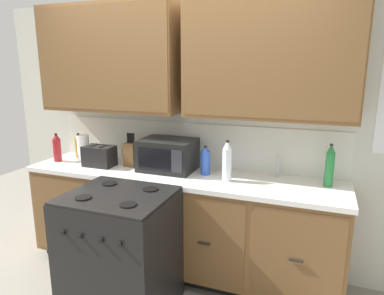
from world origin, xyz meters
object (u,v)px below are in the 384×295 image
(stove_range, at_px, (121,253))
(knife_block, at_px, (132,153))
(toaster, at_px, (99,156))
(paper_towel_roll, at_px, (84,148))
(bottle_blue, at_px, (205,161))
(bottle_clear, at_px, (227,161))
(bottle_red, at_px, (57,148))
(bottle_amber, at_px, (79,146))
(microwave, at_px, (168,155))
(bottle_green, at_px, (330,166))

(stove_range, bearing_deg, knife_block, 112.50)
(toaster, height_order, paper_towel_roll, paper_towel_roll)
(bottle_blue, xyz_separation_m, bottle_clear, (0.22, -0.11, 0.04))
(knife_block, bearing_deg, stove_range, -67.50)
(bottle_red, distance_m, bottle_amber, 0.22)
(stove_range, relative_size, toaster, 3.39)
(bottle_red, relative_size, bottle_blue, 1.09)
(stove_range, bearing_deg, microwave, 83.41)
(paper_towel_roll, height_order, bottle_red, bottle_red)
(paper_towel_roll, distance_m, bottle_amber, 0.18)
(microwave, xyz_separation_m, bottle_clear, (0.58, -0.12, 0.02))
(microwave, height_order, bottle_clear, bottle_clear)
(bottle_clear, bearing_deg, bottle_red, 179.81)
(paper_towel_roll, relative_size, bottle_clear, 0.77)
(knife_block, xyz_separation_m, bottle_green, (1.72, 0.03, 0.05))
(paper_towel_roll, bearing_deg, microwave, 1.84)
(stove_range, xyz_separation_m, toaster, (-0.57, 0.59, 0.56))
(stove_range, relative_size, knife_block, 3.06)
(paper_towel_roll, bearing_deg, stove_range, -39.69)
(bottle_red, height_order, bottle_amber, bottle_red)
(stove_range, bearing_deg, bottle_red, 150.90)
(microwave, relative_size, knife_block, 1.55)
(stove_range, xyz_separation_m, bottle_blue, (0.44, 0.69, 0.59))
(paper_towel_roll, height_order, bottle_blue, paper_towel_roll)
(stove_range, distance_m, bottle_amber, 1.36)
(paper_towel_roll, distance_m, bottle_red, 0.26)
(toaster, relative_size, bottle_blue, 1.11)
(toaster, relative_size, paper_towel_roll, 1.08)
(knife_block, xyz_separation_m, bottle_amber, (-0.65, 0.07, 0.01))
(toaster, height_order, bottle_blue, bottle_blue)
(bottle_green, bearing_deg, paper_towel_roll, -178.09)
(toaster, xyz_separation_m, knife_block, (0.27, 0.12, 0.02))
(bottle_green, distance_m, bottle_amber, 2.37)
(bottle_green, bearing_deg, stove_range, -152.48)
(bottle_amber, height_order, bottle_clear, bottle_clear)
(bottle_green, height_order, bottle_amber, bottle_green)
(bottle_amber, bearing_deg, toaster, -26.56)
(toaster, relative_size, bottle_clear, 0.83)
(knife_block, bearing_deg, paper_towel_roll, -175.14)
(bottle_red, bearing_deg, stove_range, -29.10)
(stove_range, relative_size, bottle_blue, 3.76)
(bottle_red, distance_m, bottle_green, 2.49)
(bottle_green, relative_size, bottle_blue, 1.33)
(bottle_red, relative_size, bottle_green, 0.82)
(bottle_blue, bearing_deg, bottle_red, -176.11)
(paper_towel_roll, bearing_deg, bottle_amber, 142.34)
(stove_range, xyz_separation_m, knife_block, (-0.29, 0.71, 0.58))
(bottle_blue, distance_m, bottle_clear, 0.25)
(stove_range, bearing_deg, bottle_clear, 41.55)
(bottle_amber, bearing_deg, bottle_green, -0.86)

